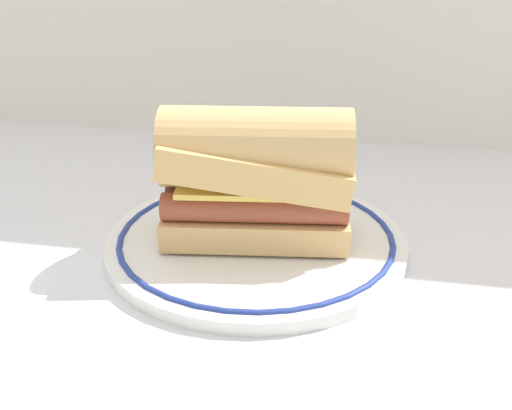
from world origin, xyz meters
TOP-DOWN VIEW (x-y plane):
  - ground_plane at (0.00, 0.00)m, footprint 1.50×1.50m
  - plate at (0.01, -0.00)m, footprint 0.29×0.29m
  - sausage_sandwich at (0.01, -0.00)m, footprint 0.18×0.11m

SIDE VIEW (x-z plane):
  - ground_plane at x=0.00m, z-range 0.00..0.00m
  - plate at x=0.01m, z-range 0.00..0.02m
  - sausage_sandwich at x=0.01m, z-range 0.02..0.14m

